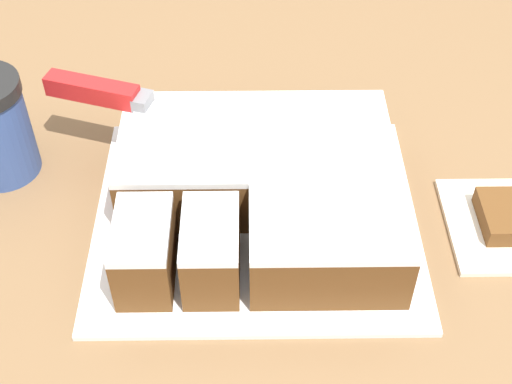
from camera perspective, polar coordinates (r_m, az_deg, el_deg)
countertop at (r=1.16m, az=1.14°, el=-13.73°), size 1.40×1.10×0.89m
cake_board at (r=0.75m, az=-0.00°, el=-2.08°), size 0.33×0.30×0.01m
cake at (r=0.72m, az=0.34°, el=0.20°), size 0.28×0.24×0.07m
knife at (r=0.78m, az=-10.31°, el=7.36°), size 0.32×0.12×0.02m
paper_napkin at (r=0.79m, az=19.65°, el=-2.48°), size 0.13×0.13×0.01m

